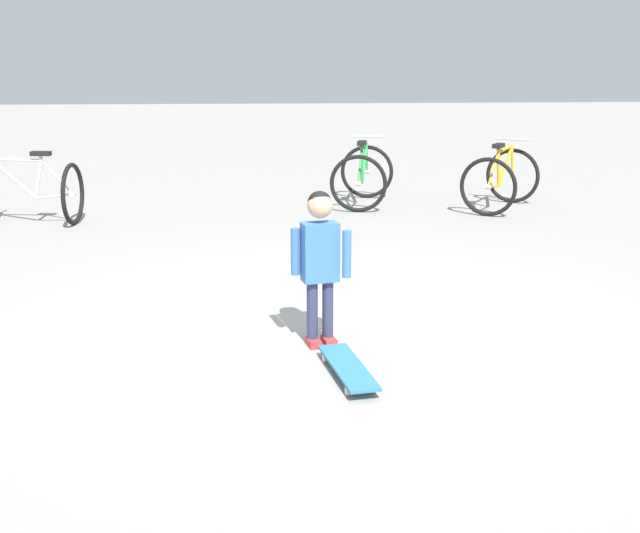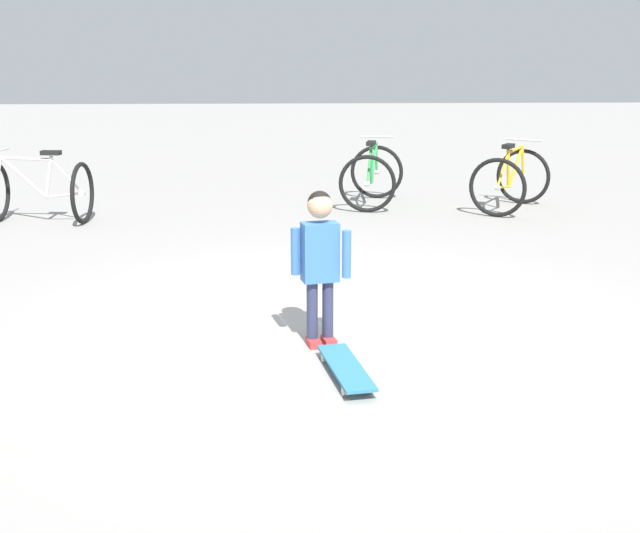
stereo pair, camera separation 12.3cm
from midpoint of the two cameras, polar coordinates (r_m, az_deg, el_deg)
The scene contains 6 objects.
ground_plane at distance 5.96m, azimuth 0.53°, elevation -4.42°, with size 50.00×50.00×0.00m, color gray.
child_person at distance 5.51m, azimuth -0.64°, elevation 1.06°, with size 0.22×0.40×1.06m.
skateboard at distance 5.13m, azimuth 1.25°, elevation -6.99°, with size 0.80×0.32×0.07m.
bicycle_near at distance 10.05m, azimuth -19.79°, elevation 4.88°, with size 0.82×1.14×0.85m.
bicycle_mid at distance 10.69m, azimuth 2.64°, elevation 6.29°, with size 1.20×0.93×0.85m.
bicycle_far at distance 10.60m, azimuth 12.04°, elevation 5.91°, with size 1.28×1.18×0.85m.
Camera 1 is at (-5.61, 0.49, 1.97)m, focal length 46.42 mm.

